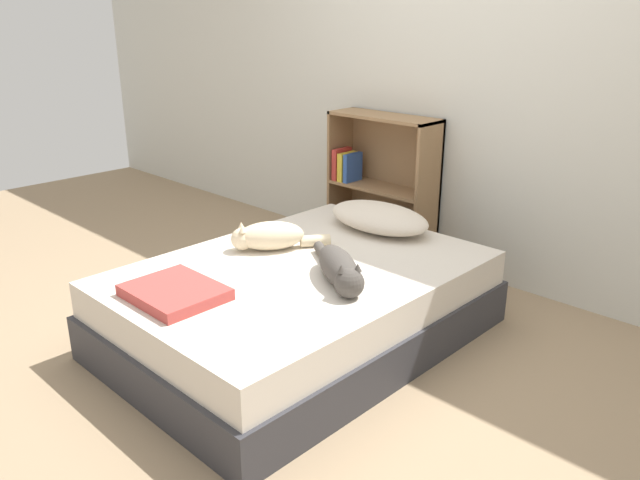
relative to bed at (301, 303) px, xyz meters
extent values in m
plane|color=#997F60|center=(0.00, 0.00, -0.19)|extent=(8.00, 8.00, 0.00)
cube|color=silver|center=(0.00, 1.35, 1.06)|extent=(8.00, 0.06, 2.50)
cube|color=#333338|center=(0.00, 0.00, -0.08)|extent=(1.28, 1.80, 0.22)
cube|color=beige|center=(0.00, 0.00, 0.11)|extent=(1.24, 1.75, 0.17)
ellipsoid|color=beige|center=(-0.07, 0.69, 0.27)|extent=(0.63, 0.37, 0.15)
ellipsoid|color=beige|center=(-0.28, 0.05, 0.27)|extent=(0.34, 0.38, 0.15)
sphere|color=beige|center=(-0.36, -0.07, 0.27)|extent=(0.12, 0.12, 0.12)
cone|color=beige|center=(-0.34, -0.08, 0.33)|extent=(0.04, 0.04, 0.03)
cone|color=beige|center=(-0.39, -0.05, 0.33)|extent=(0.04, 0.04, 0.03)
cylinder|color=beige|center=(-0.14, 0.25, 0.23)|extent=(0.14, 0.16, 0.06)
ellipsoid|color=#47423D|center=(0.25, 0.00, 0.27)|extent=(0.45, 0.36, 0.14)
sphere|color=#47423D|center=(0.40, -0.10, 0.27)|extent=(0.13, 0.13, 0.13)
cone|color=#47423D|center=(0.42, -0.07, 0.34)|extent=(0.04, 0.04, 0.03)
cone|color=#47423D|center=(0.38, -0.13, 0.34)|extent=(0.04, 0.04, 0.03)
cylinder|color=#47423D|center=(0.00, 0.16, 0.23)|extent=(0.19, 0.15, 0.05)
cube|color=#8E6B47|center=(-0.82, 1.18, 0.28)|extent=(0.02, 0.26, 0.95)
cube|color=#8E6B47|center=(-0.09, 1.18, 0.28)|extent=(0.02, 0.26, 0.95)
cube|color=#8E6B47|center=(-0.45, 1.18, -0.18)|extent=(0.75, 0.26, 0.02)
cube|color=#8E6B47|center=(-0.45, 1.18, 0.74)|extent=(0.75, 0.26, 0.02)
cube|color=#8E6B47|center=(-0.45, 1.18, 0.28)|extent=(0.71, 0.26, 0.02)
cube|color=#8E6B47|center=(-0.45, 1.30, 0.28)|extent=(0.75, 0.02, 0.95)
cube|color=#B7332D|center=(-0.77, 1.14, 0.39)|extent=(0.04, 0.16, 0.21)
cube|color=gold|center=(-0.72, 1.14, 0.38)|extent=(0.04, 0.16, 0.19)
cube|color=#2D519E|center=(-0.67, 1.14, 0.38)|extent=(0.03, 0.16, 0.19)
cube|color=#B2423D|center=(-0.13, -0.62, 0.23)|extent=(0.41, 0.34, 0.05)
camera|label=1|loc=(2.02, -1.94, 1.36)|focal=35.00mm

